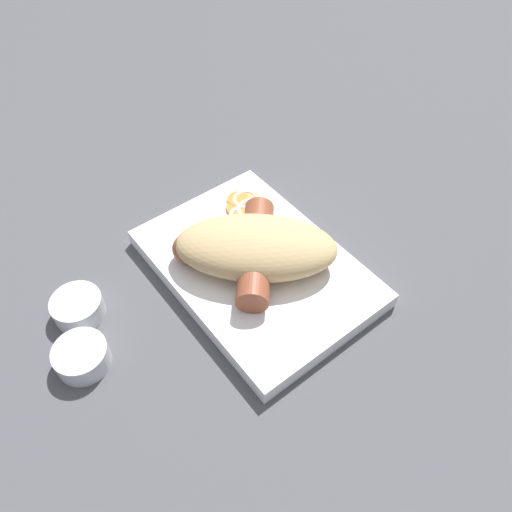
{
  "coord_description": "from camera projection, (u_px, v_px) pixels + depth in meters",
  "views": [
    {
      "loc": [
        -0.28,
        0.22,
        0.45
      ],
      "look_at": [
        0.0,
        0.0,
        0.03
      ],
      "focal_mm": 35.0,
      "sensor_mm": 36.0,
      "label": 1
    }
  ],
  "objects": [
    {
      "name": "ground_plane",
      "position": [
        256.0,
        273.0,
        0.57
      ],
      "size": [
        3.0,
        3.0,
        0.0
      ],
      "primitive_type": "plane",
      "color": "#4C4C51"
    },
    {
      "name": "food_tray",
      "position": [
        256.0,
        268.0,
        0.57
      ],
      "size": [
        0.26,
        0.18,
        0.02
      ],
      "color": "white",
      "rests_on": "ground_plane"
    },
    {
      "name": "bread_roll",
      "position": [
        259.0,
        248.0,
        0.54
      ],
      "size": [
        0.18,
        0.19,
        0.05
      ],
      "color": "tan",
      "rests_on": "food_tray"
    },
    {
      "name": "sausage",
      "position": [
        251.0,
        252.0,
        0.54
      ],
      "size": [
        0.13,
        0.14,
        0.03
      ],
      "color": "brown",
      "rests_on": "food_tray"
    },
    {
      "name": "pickled_veggies",
      "position": [
        245.0,
        207.0,
        0.61
      ],
      "size": [
        0.06,
        0.06,
        0.01
      ],
      "color": "orange",
      "rests_on": "food_tray"
    },
    {
      "name": "condiment_cup_near",
      "position": [
        78.0,
        308.0,
        0.53
      ],
      "size": [
        0.05,
        0.05,
        0.02
      ],
      "color": "silver",
      "rests_on": "ground_plane"
    },
    {
      "name": "condiment_cup_far",
      "position": [
        82.0,
        357.0,
        0.49
      ],
      "size": [
        0.05,
        0.05,
        0.02
      ],
      "color": "silver",
      "rests_on": "ground_plane"
    }
  ]
}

